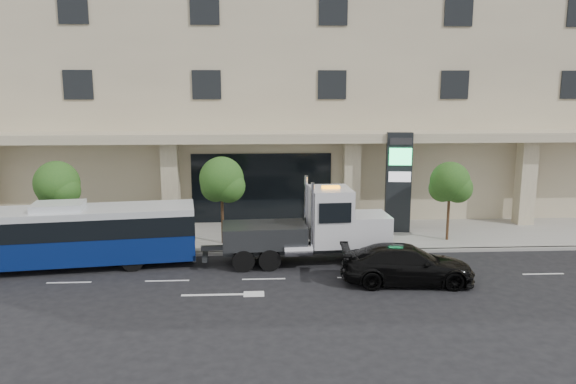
% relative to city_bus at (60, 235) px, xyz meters
% --- Properties ---
extents(ground, '(120.00, 120.00, 0.00)m').
position_rel_city_bus_xyz_m(ground, '(8.90, -0.47, -1.50)').
color(ground, black).
rests_on(ground, ground).
extents(sidewalk, '(120.00, 6.00, 0.15)m').
position_rel_city_bus_xyz_m(sidewalk, '(8.90, 4.53, -1.42)').
color(sidewalk, gray).
rests_on(sidewalk, ground).
extents(curb, '(120.00, 0.30, 0.15)m').
position_rel_city_bus_xyz_m(curb, '(8.90, 1.53, -1.42)').
color(curb, gray).
rests_on(curb, ground).
extents(convention_center, '(60.00, 17.60, 20.00)m').
position_rel_city_bus_xyz_m(convention_center, '(8.90, 14.95, 8.47)').
color(convention_center, tan).
rests_on(convention_center, ground).
extents(tree_left, '(2.27, 2.20, 4.22)m').
position_rel_city_bus_xyz_m(tree_left, '(-1.08, 3.12, 1.61)').
color(tree_left, '#422B19').
rests_on(tree_left, sidewalk).
extents(tree_mid, '(2.28, 2.20, 4.38)m').
position_rel_city_bus_xyz_m(tree_mid, '(6.92, 3.12, 1.76)').
color(tree_mid, '#422B19').
rests_on(tree_mid, sidewalk).
extents(tree_right, '(2.10, 2.00, 4.04)m').
position_rel_city_bus_xyz_m(tree_right, '(18.42, 3.12, 1.54)').
color(tree_right, '#422B19').
rests_on(tree_right, sidewalk).
extents(city_bus, '(11.85, 3.98, 2.95)m').
position_rel_city_bus_xyz_m(city_bus, '(0.00, 0.00, 0.00)').
color(city_bus, black).
rests_on(city_bus, ground).
extents(tow_truck, '(8.56, 2.50, 3.88)m').
position_rel_city_bus_xyz_m(tow_truck, '(11.20, 0.15, 0.10)').
color(tow_truck, '#2D3033').
rests_on(tow_truck, ground).
extents(black_sedan, '(5.54, 2.56, 1.57)m').
position_rel_city_bus_xyz_m(black_sedan, '(14.74, -2.71, -0.72)').
color(black_sedan, black).
rests_on(black_sedan, ground).
extents(signage_pylon, '(1.38, 0.63, 5.38)m').
position_rel_city_bus_xyz_m(signage_pylon, '(16.21, 4.90, 1.39)').
color(signage_pylon, black).
rests_on(signage_pylon, sidewalk).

